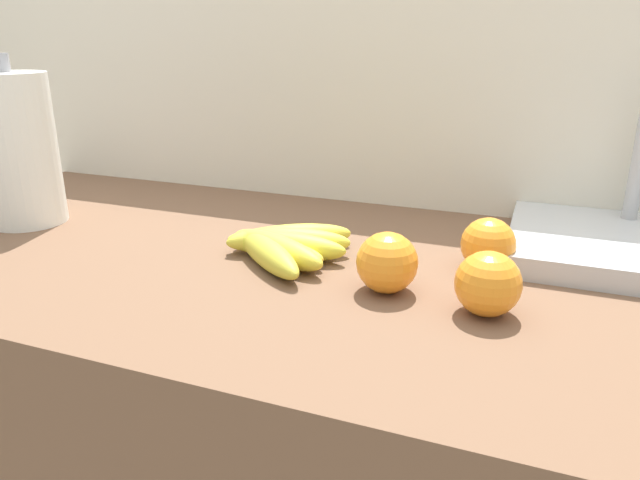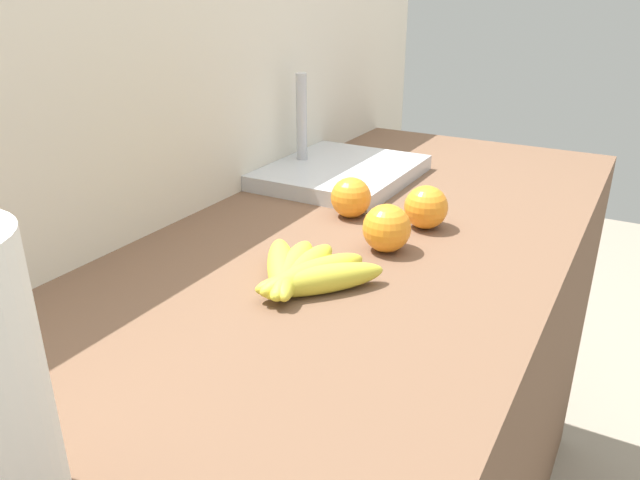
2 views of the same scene
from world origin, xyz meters
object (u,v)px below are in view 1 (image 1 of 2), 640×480
Objects in this scene: orange_back_right at (387,263)px; orange_front at (488,284)px; banana_bunch at (281,245)px; sink_basin at (634,245)px; orange_center at (488,245)px; paper_towel_roll at (18,150)px.

orange_front is (0.13, -0.02, -0.00)m from orange_back_right.
banana_bunch is 0.18m from orange_back_right.
orange_back_right is 0.40m from sink_basin.
orange_center is at bearing -147.66° from sink_basin.
orange_back_right is 0.67m from paper_towel_roll.
paper_towel_roll reaches higher than orange_front.
banana_bunch is 0.52m from sink_basin.
sink_basin is at bearing 55.63° from orange_front.
orange_front is at bearing -14.19° from banana_bunch.
banana_bunch is 0.63× the size of sink_basin.
paper_towel_roll is at bearing -175.29° from orange_center.
orange_center is at bearing 4.71° from paper_towel_roll.
orange_front is (0.01, -0.14, 0.00)m from orange_center.
orange_back_right is 0.13m from orange_front.
banana_bunch is 2.91× the size of orange_center.
orange_front is at bearing -5.60° from paper_towel_roll.
orange_center is 0.95× the size of orange_back_right.
orange_center is 0.23m from sink_basin.
orange_center is (0.29, 0.07, 0.02)m from banana_bunch.
paper_towel_roll is (-0.78, -0.06, 0.09)m from orange_center.
paper_towel_roll is (-0.79, 0.08, 0.09)m from orange_front.
orange_center is at bearing 47.19° from orange_back_right.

